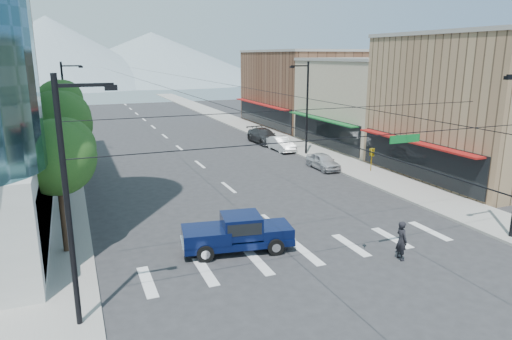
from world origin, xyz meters
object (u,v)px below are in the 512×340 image
(parked_car_near, at_px, (323,161))
(parked_car_mid, at_px, (281,144))
(pedestrian, at_px, (402,240))
(parked_car_far, at_px, (264,136))
(pickup_truck, at_px, (237,232))

(parked_car_near, xyz_separation_m, parked_car_mid, (0.00, 8.46, 0.03))
(parked_car_mid, bearing_deg, pedestrian, -103.24)
(parked_car_mid, bearing_deg, parked_car_near, -90.59)
(pedestrian, height_order, parked_car_far, pedestrian)
(pedestrian, bearing_deg, parked_car_mid, -7.98)
(pedestrian, distance_m, parked_car_near, 18.05)
(pedestrian, relative_size, parked_car_near, 0.48)
(pickup_truck, xyz_separation_m, parked_car_near, (12.67, 13.18, -0.29))
(pedestrian, bearing_deg, parked_car_near, -13.87)
(parked_car_near, bearing_deg, parked_car_mid, 90.51)
(pedestrian, distance_m, parked_car_far, 30.66)
(parked_car_near, bearing_deg, parked_car_far, 90.51)
(pedestrian, relative_size, parked_car_far, 0.35)
(pickup_truck, xyz_separation_m, parked_car_mid, (12.67, 21.64, -0.26))
(parked_car_near, distance_m, parked_car_far, 13.01)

